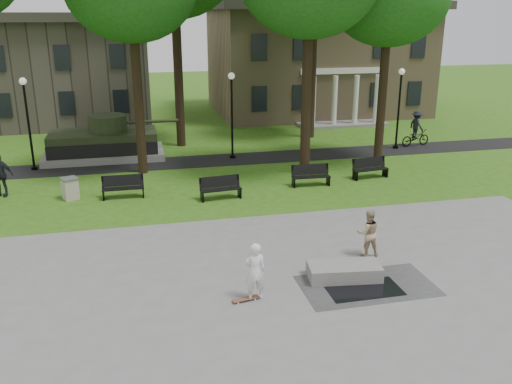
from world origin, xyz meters
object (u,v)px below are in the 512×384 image
concrete_block (344,271)px  friend_watching (368,233)px  cyclist (416,132)px  trash_bin (70,188)px  park_bench_0 (123,186)px  skateboarder (255,271)px

concrete_block → friend_watching: (1.37, 1.37, 0.59)m
cyclist → trash_bin: size_ratio=2.26×
friend_watching → trash_bin: 13.22m
friend_watching → park_bench_0: (-7.95, 8.06, -0.31)m
skateboarder → park_bench_0: 10.69m
concrete_block → park_bench_0: park_bench_0 is taller
friend_watching → cyclist: 16.94m
concrete_block → skateboarder: (-2.95, -0.61, 0.64)m
friend_watching → cyclist: size_ratio=0.75×
concrete_block → cyclist: cyclist is taller
cyclist → concrete_block: bearing=134.4°
skateboarder → park_bench_0: skateboarder is taller
friend_watching → cyclist: (9.48, 14.05, 0.05)m
skateboarder → friend_watching: (4.32, 1.99, -0.05)m
skateboarder → cyclist: bearing=-133.6°
skateboarder → trash_bin: skateboarder is taller
concrete_block → cyclist: bearing=54.9°
skateboarder → trash_bin: (-5.88, 10.39, -0.39)m
friend_watching → trash_bin: bearing=-33.6°
friend_watching → trash_bin: (-10.21, 8.40, -0.34)m
skateboarder → friend_watching: skateboarder is taller
friend_watching → cyclist: cyclist is taller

